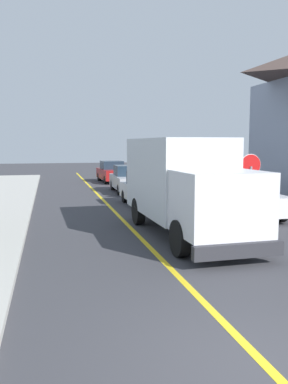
% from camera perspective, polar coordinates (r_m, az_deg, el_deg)
% --- Properties ---
extents(ground_plane, '(120.00, 120.00, 0.00)m').
position_cam_1_polar(ground_plane, '(6.15, 17.46, -22.90)').
color(ground_plane, '#38383D').
extents(centre_line_yellow, '(0.16, 56.00, 0.01)m').
position_cam_1_polar(centre_line_yellow, '(15.13, -2.28, -4.68)').
color(centre_line_yellow, gold).
rests_on(centre_line_yellow, ground).
extents(box_truck, '(2.62, 7.25, 3.20)m').
position_cam_1_polar(box_truck, '(13.48, 5.60, 1.45)').
color(box_truck, silver).
rests_on(box_truck, ground).
extents(parked_car_near, '(1.97, 4.47, 1.67)m').
position_cam_1_polar(parked_car_near, '(19.69, 0.40, 0.33)').
color(parked_car_near, silver).
rests_on(parked_car_near, ground).
extents(parked_car_mid, '(1.86, 4.42, 1.67)m').
position_cam_1_polar(parked_car_mid, '(25.34, -2.23, 1.77)').
color(parked_car_mid, '#B7B7BC').
rests_on(parked_car_mid, ground).
extents(parked_car_far, '(2.01, 4.48, 1.67)m').
position_cam_1_polar(parked_car_far, '(32.01, -4.52, 2.81)').
color(parked_car_far, maroon).
rests_on(parked_car_far, ground).
extents(parked_van_across, '(1.93, 4.45, 1.67)m').
position_cam_1_polar(parked_van_across, '(17.36, 14.35, -0.76)').
color(parked_van_across, silver).
rests_on(parked_van_across, ground).
extents(stop_sign, '(0.80, 0.10, 2.65)m').
position_cam_1_polar(stop_sign, '(15.23, 14.78, 2.21)').
color(stop_sign, gray).
rests_on(stop_sign, ground).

